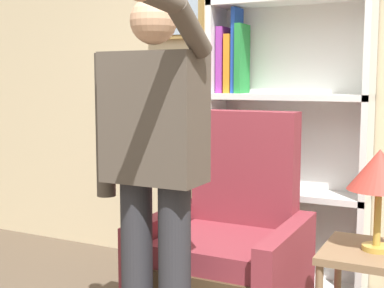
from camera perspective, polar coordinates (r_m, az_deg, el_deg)
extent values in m
cube|color=beige|center=(3.72, 9.98, 7.07)|extent=(8.00, 0.06, 2.80)
cube|color=olive|center=(4.03, -1.71, 14.38)|extent=(0.44, 0.04, 0.46)
cube|color=#9EB2C6|center=(4.01, -1.86, 14.41)|extent=(0.38, 0.01, 0.40)
cube|color=white|center=(3.73, 2.57, 0.27)|extent=(0.04, 0.28, 1.91)
cube|color=white|center=(3.44, 18.14, -0.60)|extent=(0.04, 0.28, 1.91)
cube|color=white|center=(3.68, 10.64, 0.08)|extent=(1.05, 0.01, 1.91)
cube|color=white|center=(3.78, 9.74, -14.33)|extent=(1.05, 0.28, 0.04)
cube|color=white|center=(3.60, 9.94, -5.17)|extent=(1.05, 0.28, 0.04)
cube|color=white|center=(3.53, 10.15, 4.98)|extent=(1.05, 0.28, 0.04)
cube|color=white|center=(3.56, 10.36, 14.91)|extent=(1.05, 0.28, 0.04)
cube|color=red|center=(3.84, 3.23, -9.84)|extent=(0.04, 0.23, 0.47)
cube|color=#9E7A47|center=(3.82, 3.97, -9.49)|extent=(0.05, 0.17, 0.53)
cube|color=orange|center=(3.81, 4.65, -9.97)|extent=(0.03, 0.19, 0.48)
cube|color=orange|center=(3.81, 5.15, -10.81)|extent=(0.03, 0.23, 0.37)
cube|color=gold|center=(3.78, 5.81, -10.16)|extent=(0.05, 0.20, 0.47)
cube|color=purple|center=(3.71, 3.29, -0.47)|extent=(0.04, 0.18, 0.50)
cube|color=orange|center=(3.70, 3.92, -1.03)|extent=(0.04, 0.21, 0.44)
cube|color=orange|center=(3.68, 4.51, -0.95)|extent=(0.03, 0.17, 0.45)
cube|color=#337070|center=(3.67, 5.05, -1.42)|extent=(0.04, 0.23, 0.39)
cube|color=purple|center=(3.69, 3.37, 8.90)|extent=(0.05, 0.17, 0.44)
cube|color=orange|center=(3.66, 4.17, 8.51)|extent=(0.04, 0.17, 0.39)
cube|color=#1E47B2|center=(3.65, 4.81, 9.87)|extent=(0.03, 0.16, 0.57)
cube|color=#238438|center=(3.63, 5.37, 9.03)|extent=(0.04, 0.19, 0.46)
cube|color=maroon|center=(2.97, 2.99, -11.02)|extent=(0.59, 0.61, 0.12)
cube|color=maroon|center=(3.24, 5.64, -5.28)|extent=(0.63, 0.16, 0.99)
cube|color=maroon|center=(3.21, -2.87, -12.65)|extent=(0.10, 0.81, 0.62)
cube|color=maroon|center=(2.94, 10.05, -14.61)|extent=(0.10, 0.81, 0.62)
cylinder|color=#2D2D33|center=(2.62, -5.87, -13.72)|extent=(0.15, 0.15, 0.92)
cylinder|color=#2D2D33|center=(2.53, -1.86, -14.51)|extent=(0.15, 0.15, 0.92)
cube|color=#51473D|center=(2.41, -4.05, 2.82)|extent=(0.45, 0.24, 0.59)
sphere|color=tan|center=(2.42, -4.14, 12.98)|extent=(0.21, 0.21, 0.21)
cylinder|color=#51473D|center=(2.56, -9.25, 1.95)|extent=(0.09, 0.09, 0.68)
cylinder|color=#51473D|center=(2.20, -0.22, 12.20)|extent=(0.09, 0.28, 0.23)
cube|color=#846647|center=(2.73, 19.03, -11.03)|extent=(0.49, 0.49, 0.04)
cylinder|color=#846647|center=(3.06, 15.26, -14.64)|extent=(0.04, 0.04, 0.54)
cylinder|color=gold|center=(2.72, 19.06, -10.42)|extent=(0.13, 0.13, 0.02)
cylinder|color=gold|center=(2.69, 19.18, -7.44)|extent=(0.03, 0.03, 0.27)
cone|color=#B2382D|center=(2.64, 19.37, -2.60)|extent=(0.29, 0.29, 0.19)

